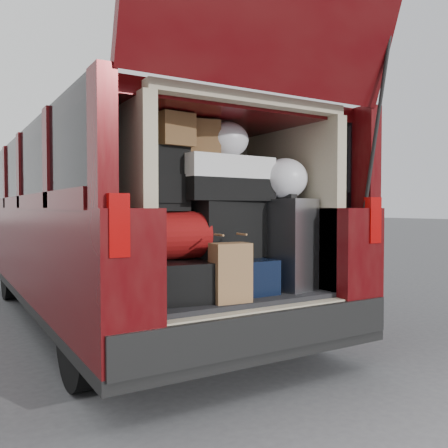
{
  "coord_description": "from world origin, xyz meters",
  "views": [
    {
      "loc": [
        -1.58,
        -2.49,
        1.1
      ],
      "look_at": [
        0.04,
        0.2,
        0.99
      ],
      "focal_mm": 38.0,
      "sensor_mm": 36.0,
      "label": 1
    }
  ],
  "objects_px": {
    "black_hardshell": "(169,279)",
    "black_soft_case": "(226,229)",
    "backpack": "(165,179)",
    "red_duffel": "(169,235)",
    "navy_hardshell": "(232,275)",
    "silver_roller": "(283,244)",
    "twotone_duffel": "(222,179)",
    "kraft_bag": "(230,273)"
  },
  "relations": [
    {
      "from": "black_hardshell",
      "to": "black_soft_case",
      "type": "relative_size",
      "value": 1.12
    },
    {
      "from": "black_soft_case",
      "to": "backpack",
      "type": "bearing_deg",
      "value": 175.39
    },
    {
      "from": "black_hardshell",
      "to": "red_duffel",
      "type": "bearing_deg",
      "value": 74.19
    },
    {
      "from": "black_hardshell",
      "to": "navy_hardshell",
      "type": "xyz_separation_m",
      "value": [
        0.44,
        -0.02,
        -0.01
      ]
    },
    {
      "from": "black_hardshell",
      "to": "silver_roller",
      "type": "height_order",
      "value": "silver_roller"
    },
    {
      "from": "silver_roller",
      "to": "black_soft_case",
      "type": "xyz_separation_m",
      "value": [
        -0.38,
        0.13,
        0.1
      ]
    },
    {
      "from": "navy_hardshell",
      "to": "twotone_duffel",
      "type": "distance_m",
      "value": 0.63
    },
    {
      "from": "silver_roller",
      "to": "black_soft_case",
      "type": "bearing_deg",
      "value": 148.5
    },
    {
      "from": "kraft_bag",
      "to": "twotone_duffel",
      "type": "xyz_separation_m",
      "value": [
        0.14,
        0.33,
        0.57
      ]
    },
    {
      "from": "kraft_bag",
      "to": "twotone_duffel",
      "type": "relative_size",
      "value": 0.54
    },
    {
      "from": "red_duffel",
      "to": "black_soft_case",
      "type": "distance_m",
      "value": 0.43
    },
    {
      "from": "navy_hardshell",
      "to": "silver_roller",
      "type": "bearing_deg",
      "value": -9.82
    },
    {
      "from": "navy_hardshell",
      "to": "silver_roller",
      "type": "relative_size",
      "value": 0.82
    },
    {
      "from": "silver_roller",
      "to": "red_duffel",
      "type": "distance_m",
      "value": 0.82
    },
    {
      "from": "silver_roller",
      "to": "red_duffel",
      "type": "bearing_deg",
      "value": 161.34
    },
    {
      "from": "navy_hardshell",
      "to": "black_soft_case",
      "type": "bearing_deg",
      "value": 90.98
    },
    {
      "from": "black_hardshell",
      "to": "twotone_duffel",
      "type": "distance_m",
      "value": 0.74
    },
    {
      "from": "silver_roller",
      "to": "twotone_duffel",
      "type": "xyz_separation_m",
      "value": [
        -0.42,
        0.12,
        0.43
      ]
    },
    {
      "from": "navy_hardshell",
      "to": "twotone_duffel",
      "type": "relative_size",
      "value": 0.79
    },
    {
      "from": "navy_hardshell",
      "to": "black_hardshell",
      "type": "bearing_deg",
      "value": 176.26
    },
    {
      "from": "silver_roller",
      "to": "twotone_duffel",
      "type": "height_order",
      "value": "twotone_duffel"
    },
    {
      "from": "twotone_duffel",
      "to": "red_duffel",
      "type": "bearing_deg",
      "value": 178.25
    },
    {
      "from": "kraft_bag",
      "to": "black_soft_case",
      "type": "height_order",
      "value": "black_soft_case"
    },
    {
      "from": "black_soft_case",
      "to": "navy_hardshell",
      "type": "bearing_deg",
      "value": -96.53
    },
    {
      "from": "silver_roller",
      "to": "red_duffel",
      "type": "relative_size",
      "value": 1.35
    },
    {
      "from": "black_hardshell",
      "to": "navy_hardshell",
      "type": "distance_m",
      "value": 0.44
    },
    {
      "from": "black_hardshell",
      "to": "backpack",
      "type": "height_order",
      "value": "backpack"
    },
    {
      "from": "navy_hardshell",
      "to": "kraft_bag",
      "type": "height_order",
      "value": "kraft_bag"
    },
    {
      "from": "navy_hardshell",
      "to": "black_soft_case",
      "type": "distance_m",
      "value": 0.31
    },
    {
      "from": "black_hardshell",
      "to": "navy_hardshell",
      "type": "height_order",
      "value": "black_hardshell"
    },
    {
      "from": "silver_roller",
      "to": "black_soft_case",
      "type": "height_order",
      "value": "silver_roller"
    },
    {
      "from": "black_hardshell",
      "to": "twotone_duffel",
      "type": "height_order",
      "value": "twotone_duffel"
    },
    {
      "from": "navy_hardshell",
      "to": "silver_roller",
      "type": "height_order",
      "value": "silver_roller"
    },
    {
      "from": "silver_roller",
      "to": "kraft_bag",
      "type": "height_order",
      "value": "silver_roller"
    },
    {
      "from": "silver_roller",
      "to": "kraft_bag",
      "type": "distance_m",
      "value": 0.61
    },
    {
      "from": "twotone_duffel",
      "to": "backpack",
      "type": "bearing_deg",
      "value": 176.63
    },
    {
      "from": "silver_roller",
      "to": "backpack",
      "type": "relative_size",
      "value": 1.57
    },
    {
      "from": "navy_hardshell",
      "to": "red_duffel",
      "type": "bearing_deg",
      "value": 174.67
    },
    {
      "from": "black_soft_case",
      "to": "kraft_bag",
      "type": "bearing_deg",
      "value": -125.55
    },
    {
      "from": "black_hardshell",
      "to": "black_soft_case",
      "type": "height_order",
      "value": "black_soft_case"
    },
    {
      "from": "black_soft_case",
      "to": "twotone_duffel",
      "type": "distance_m",
      "value": 0.33
    },
    {
      "from": "black_hardshell",
      "to": "kraft_bag",
      "type": "relative_size",
      "value": 1.69
    }
  ]
}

